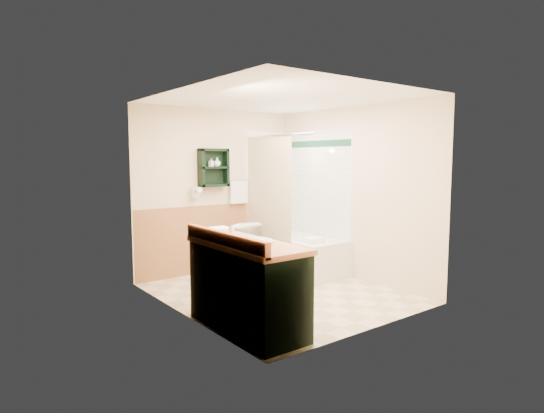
{
  "coord_description": "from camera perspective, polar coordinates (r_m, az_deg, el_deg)",
  "views": [
    {
      "loc": [
        -3.43,
        -4.36,
        1.67
      ],
      "look_at": [
        0.04,
        0.2,
        1.07
      ],
      "focal_mm": 30.0,
      "sensor_mm": 36.0,
      "label": 1
    }
  ],
  "objects": [
    {
      "name": "ceiling",
      "position": [
        5.59,
        0.9,
        13.65
      ],
      "size": [
        2.6,
        3.0,
        0.04
      ],
      "primitive_type": "cube",
      "color": "white",
      "rests_on": "back_wall"
    },
    {
      "name": "hair_dryer",
      "position": [
        6.55,
        -9.67,
        1.75
      ],
      "size": [
        0.1,
        0.24,
        0.18
      ],
      "primitive_type": null,
      "color": "silver",
      "rests_on": "back_wall"
    },
    {
      "name": "left_wall",
      "position": [
        4.86,
        -11.44,
        0.27
      ],
      "size": [
        0.04,
        3.0,
        2.4
      ],
      "primitive_type": "cube",
      "color": "#FFEDC7",
      "rests_on": "ground"
    },
    {
      "name": "floor",
      "position": [
        5.79,
        0.86,
        -10.82
      ],
      "size": [
        3.0,
        3.0,
        0.0
      ],
      "primitive_type": "plane",
      "color": "beige",
      "rests_on": "ground"
    },
    {
      "name": "vanity",
      "position": [
        4.51,
        -3.15,
        -9.95
      ],
      "size": [
        0.59,
        1.37,
        0.87
      ],
      "primitive_type": "cube",
      "color": "black",
      "rests_on": "ground"
    },
    {
      "name": "right_wall",
      "position": [
        6.46,
        10.13,
        1.68
      ],
      "size": [
        0.04,
        3.0,
        2.4
      ],
      "primitive_type": "cube",
      "color": "#FFEDC7",
      "rests_on": "ground"
    },
    {
      "name": "mirror_frame",
      "position": [
        4.38,
        -7.78,
        3.65
      ],
      "size": [
        1.3,
        1.3,
        1.0
      ],
      "primitive_type": null,
      "color": "#9A6032",
      "rests_on": "left_wall"
    },
    {
      "name": "tile_back",
      "position": [
        7.36,
        0.06,
        1.12
      ],
      "size": [
        0.95,
        0.95,
        2.1
      ],
      "primitive_type": null,
      "color": "white",
      "rests_on": "back_wall"
    },
    {
      "name": "soap_bottle_b",
      "position": [
        6.68,
        -6.9,
        5.43
      ],
      "size": [
        0.13,
        0.15,
        0.1
      ],
      "primitive_type": "imported",
      "rotation": [
        0.0,
        0.0,
        0.33
      ],
      "color": "silver",
      "rests_on": "wall_shelf"
    },
    {
      "name": "shower_curtain",
      "position": [
        6.62,
        -0.46,
        1.44
      ],
      "size": [
        1.05,
        1.05,
        1.7
      ],
      "primitive_type": null,
      "color": "#C0AE91",
      "rests_on": "curtain_rod"
    },
    {
      "name": "wainscot_left",
      "position": [
        4.99,
        -10.91,
        -7.72
      ],
      "size": [
        2.98,
        2.98,
        1.0
      ],
      "primitive_type": null,
      "color": "tan",
      "rests_on": "left_wall"
    },
    {
      "name": "counter_towel",
      "position": [
        5.08,
        -6.95,
        -2.92
      ],
      "size": [
        0.31,
        0.25,
        0.04
      ],
      "primitive_type": "cube",
      "color": "white",
      "rests_on": "vanity"
    },
    {
      "name": "toilet",
      "position": [
        6.66,
        -4.79,
        -5.22
      ],
      "size": [
        0.49,
        0.81,
        0.77
      ],
      "primitive_type": "imported",
      "rotation": [
        0.0,
        0.0,
        3.21
      ],
      "color": "silver",
      "rests_on": "ground"
    },
    {
      "name": "towel_bar",
      "position": [
        6.93,
        -4.26,
        3.29
      ],
      "size": [
        0.4,
        0.06,
        0.4
      ],
      "primitive_type": null,
      "color": "white",
      "rests_on": "back_wall"
    },
    {
      "name": "tile_right",
      "position": [
        6.97,
        5.35,
        0.82
      ],
      "size": [
        1.5,
        1.5,
        2.1
      ],
      "primitive_type": null,
      "color": "white",
      "rests_on": "right_wall"
    },
    {
      "name": "wainscot_back",
      "position": [
        6.87,
        -6.82,
        -3.89
      ],
      "size": [
        2.58,
        2.58,
        1.0
      ],
      "primitive_type": null,
      "color": "tan",
      "rests_on": "back_wall"
    },
    {
      "name": "curtain_rod",
      "position": [
        6.47,
        0.48,
        8.87
      ],
      "size": [
        0.03,
        1.6,
        0.03
      ],
      "primitive_type": "cylinder",
      "rotation": [
        1.57,
        0.0,
        0.0
      ],
      "color": "silver",
      "rests_on": "back_wall"
    },
    {
      "name": "tile_accent",
      "position": [
        6.94,
        5.35,
        7.82
      ],
      "size": [
        1.5,
        1.5,
        0.1
      ],
      "primitive_type": null,
      "color": "#13432C",
      "rests_on": "right_wall"
    },
    {
      "name": "wall_shelf",
      "position": [
        6.65,
        -7.32,
        4.87
      ],
      "size": [
        0.45,
        0.15,
        0.55
      ],
      "primitive_type": "cube",
      "color": "black",
      "rests_on": "back_wall"
    },
    {
      "name": "back_wall",
      "position": [
        6.82,
        -7.04,
        1.95
      ],
      "size": [
        2.6,
        0.04,
        2.4
      ],
      "primitive_type": "cube",
      "color": "#FFEDC7",
      "rests_on": "ground"
    },
    {
      "name": "vanity_book",
      "position": [
        4.86,
        -9.1,
        -2.35
      ],
      "size": [
        0.16,
        0.02,
        0.21
      ],
      "primitive_type": "imported",
      "rotation": [
        0.0,
        0.0,
        -0.01
      ],
      "color": "black",
      "rests_on": "vanity"
    },
    {
      "name": "bathtub",
      "position": [
        6.83,
        3.31,
        -5.97
      ],
      "size": [
        0.78,
        1.5,
        0.52
      ],
      "primitive_type": "cube",
      "color": "silver",
      "rests_on": "ground"
    },
    {
      "name": "tub_towel",
      "position": [
        6.32,
        5.21,
        -4.22
      ],
      "size": [
        0.25,
        0.21,
        0.07
      ],
      "primitive_type": "cube",
      "color": "white",
      "rests_on": "bathtub"
    },
    {
      "name": "soap_bottle_a",
      "position": [
        6.63,
        -7.64,
        5.23
      ],
      "size": [
        0.09,
        0.13,
        0.06
      ],
      "primitive_type": "imported",
      "rotation": [
        0.0,
        0.0,
        0.33
      ],
      "color": "silver",
      "rests_on": "wall_shelf"
    },
    {
      "name": "mirror_glass",
      "position": [
        4.38,
        -7.72,
        3.65
      ],
      "size": [
        1.2,
        1.2,
        0.9
      ],
      "primitive_type": null,
      "color": "white",
      "rests_on": "left_wall"
    }
  ]
}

